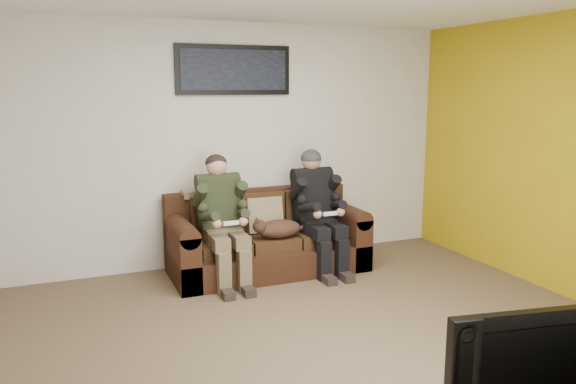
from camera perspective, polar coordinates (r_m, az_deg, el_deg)
name	(u,v)px	position (r m, az deg, el deg)	size (l,w,h in m)	color
floor	(325,342)	(4.46, 3.82, -14.96)	(5.00, 5.00, 0.00)	brown
wall_back	(236,145)	(6.15, -5.34, 4.76)	(5.00, 5.00, 0.00)	beige
sofa	(266,241)	(5.99, -2.28, -4.97)	(2.03, 0.88, 0.83)	#321B0F
throw_pillow	(264,215)	(5.96, -2.42, -2.32)	(0.39, 0.11, 0.37)	#877658
throw_blanket	(202,193)	(5.94, -8.72, -0.11)	(0.41, 0.20, 0.07)	tan
person_left	(222,213)	(5.59, -6.73, -2.09)	(0.51, 0.87, 1.26)	brown
person_right	(317,204)	(5.95, 2.98, -1.22)	(0.51, 0.86, 1.27)	black
cat	(277,229)	(5.72, -1.10, -3.74)	(0.66, 0.26, 0.24)	#4E301E
framed_poster	(234,70)	(6.08, -5.52, 12.24)	(1.25, 0.05, 0.52)	black
television	(552,368)	(2.81, 25.27, -15.85)	(1.13, 0.15, 0.65)	black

